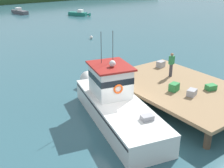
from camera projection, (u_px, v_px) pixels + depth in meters
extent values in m
plane|color=#2D5660|center=(119.00, 126.00, 15.38)|extent=(200.00, 200.00, 0.00)
cylinder|color=#4C3D2D|center=(208.00, 139.00, 13.31)|extent=(0.36, 0.36, 1.00)
cylinder|color=#4C3D2D|center=(109.00, 85.00, 19.45)|extent=(0.36, 0.36, 1.00)
cylinder|color=#4C3D2D|center=(162.00, 70.00, 22.25)|extent=(0.36, 0.36, 1.00)
cube|color=#937551|center=(180.00, 87.00, 17.55)|extent=(6.00, 9.00, 0.20)
cube|color=silver|center=(118.00, 113.00, 15.51)|extent=(4.33, 8.37, 1.10)
cone|color=silver|center=(91.00, 82.00, 19.70)|extent=(1.50, 2.01, 1.10)
cube|color=black|center=(119.00, 106.00, 15.34)|extent=(4.31, 8.21, 0.12)
cube|color=silver|center=(119.00, 104.00, 15.27)|extent=(4.37, 8.37, 0.12)
cube|color=silver|center=(110.00, 82.00, 15.98)|extent=(2.37, 2.59, 1.80)
cube|color=black|center=(110.00, 77.00, 15.86)|extent=(2.39, 2.61, 0.36)
cube|color=maroon|center=(110.00, 66.00, 15.61)|extent=(2.67, 2.94, 0.10)
sphere|color=white|center=(112.00, 64.00, 15.27)|extent=(0.36, 0.36, 0.36)
cylinder|color=black|center=(101.00, 48.00, 15.55)|extent=(0.03, 0.03, 1.80)
cylinder|color=black|center=(113.00, 47.00, 15.79)|extent=(0.03, 0.03, 1.80)
cube|color=#939399|center=(147.00, 118.00, 13.54)|extent=(0.69, 0.57, 0.36)
torus|color=orange|center=(135.00, 131.00, 12.74)|extent=(0.68, 0.68, 0.12)
torus|color=#EA5119|center=(118.00, 89.00, 15.00)|extent=(0.55, 0.23, 0.54)
cube|color=#2D8442|center=(211.00, 87.00, 16.85)|extent=(0.69, 0.57, 0.33)
cube|color=#9E9EA3|center=(161.00, 64.00, 20.71)|extent=(0.67, 0.54, 0.44)
cube|color=#2D8442|center=(174.00, 87.00, 16.69)|extent=(0.69, 0.57, 0.47)
cube|color=#9E9EA3|center=(192.00, 92.00, 16.08)|extent=(0.71, 0.61, 0.37)
cylinder|color=yellow|center=(126.00, 76.00, 18.55)|extent=(0.32, 0.32, 0.34)
cylinder|color=#383842|center=(171.00, 70.00, 18.86)|extent=(0.22, 0.22, 0.86)
cube|color=#287F47|center=(172.00, 60.00, 18.58)|extent=(0.36, 0.22, 0.56)
sphere|color=#9E7051|center=(172.00, 54.00, 18.43)|extent=(0.20, 0.20, 0.20)
cube|color=#4C4C51|center=(21.00, 12.00, 51.88)|extent=(1.94, 3.66, 0.64)
cone|color=#4C4C51|center=(14.00, 11.00, 53.18)|extent=(0.83, 1.00, 0.64)
cube|color=silver|center=(18.00, 9.00, 52.03)|extent=(1.08, 1.07, 0.48)
cube|color=#196B5B|center=(78.00, 14.00, 50.19)|extent=(2.68, 3.38, 0.60)
cone|color=#196B5B|center=(88.00, 15.00, 49.48)|extent=(0.96, 1.03, 0.60)
cube|color=silver|center=(80.00, 11.00, 49.79)|extent=(1.16, 1.16, 0.45)
sphere|color=silver|center=(91.00, 37.00, 33.92)|extent=(0.38, 0.38, 0.38)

